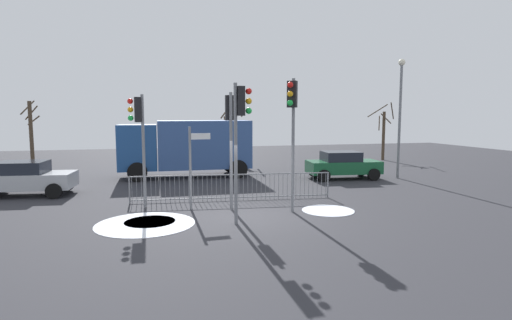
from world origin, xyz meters
name	(u,v)px	position (x,y,z in m)	size (l,w,h in m)	color
ground_plane	(249,217)	(0.00, 0.00, 0.00)	(60.00, 60.00, 0.00)	#2D2D33
traffic_light_mid_left	(139,125)	(-3.54, 2.28, 3.05)	(0.57, 0.34, 4.16)	slate
traffic_light_foreground_left	(240,121)	(-0.45, -0.79, 3.23)	(0.57, 0.32, 4.40)	slate
traffic_light_rear_left	(230,124)	(-0.34, 1.39, 3.10)	(0.32, 0.57, 4.23)	slate
traffic_light_mid_right	(292,115)	(1.60, 0.21, 3.42)	(0.44, 0.49, 4.68)	slate
direction_sign_post	(192,163)	(-1.72, 1.59, 1.69)	(0.79, 0.10, 3.01)	slate
pedestrian_guard_railing	(232,187)	(-0.02, 2.74, 0.55)	(7.98, 0.88, 1.07)	slate
car_silver_near	(25,178)	(-8.32, 5.90, 0.77)	(3.96, 2.26, 1.47)	#B2B5BA
car_green_trailing	(343,165)	(6.80, 6.77, 0.77)	(3.95, 2.24, 1.47)	#195933
delivery_truck	(187,145)	(-1.18, 9.62, 1.74)	(7.10, 2.83, 3.10)	#33518C
street_lamp	(400,105)	(9.78, 6.19, 3.91)	(0.36, 0.36, 6.34)	slate
bare_tree_left	(31,131)	(-10.99, 17.79, 2.29)	(1.23, 0.81, 4.40)	#473828
bare_tree_centre	(383,132)	(13.91, 14.41, 2.09)	(1.79, 1.80, 4.31)	#473828
bare_tree_right	(233,131)	(2.72, 16.20, 2.21)	(1.66, 1.66, 4.99)	#473828
snow_patch_kerb	(150,222)	(-3.23, 0.15, 0.01)	(1.62, 1.62, 0.01)	silver
snow_patch_island	(328,210)	(2.97, 0.14, 0.01)	(1.87, 1.87, 0.01)	silver
snow_patch_verge	(145,224)	(-3.37, -0.11, 0.01)	(3.11, 3.11, 0.01)	white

